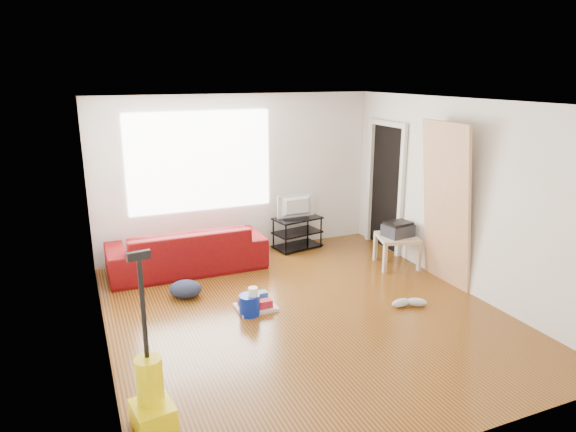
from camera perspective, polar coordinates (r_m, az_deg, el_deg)
name	(u,v)px	position (r m, az deg, el deg)	size (l,w,h in m)	color
room	(305,209)	(6.03, 1.90, 0.73)	(4.51, 5.01, 2.51)	#452810
sofa	(188,270)	(7.74, -11.03, -5.89)	(2.24, 0.88, 0.65)	#4F030E
tv_stand	(297,232)	(8.44, 1.04, -1.82)	(0.82, 0.57, 0.52)	black
tv	(297,207)	(8.32, 1.05, 1.05)	(0.64, 0.08, 0.37)	black
side_table	(397,241)	(7.82, 12.06, -2.69)	(0.71, 0.71, 0.46)	tan
printer	(398,229)	(7.77, 12.14, -1.44)	(0.45, 0.37, 0.22)	#27282F
bucket	(250,314)	(6.30, -4.29, -10.85)	(0.25, 0.25, 0.25)	#071D8F
toilet_paper	(253,301)	(6.21, -3.90, -9.43)	(0.11, 0.11, 0.10)	white
cleaning_tray	(256,304)	(6.42, -3.53, -9.76)	(0.47, 0.38, 0.17)	silver
backpack	(186,297)	(6.85, -11.29, -8.84)	(0.42, 0.33, 0.23)	#161D34
sneakers	(409,302)	(6.63, 13.25, -9.34)	(0.47, 0.24, 0.11)	silver
vacuum	(151,395)	(4.56, -14.97, -18.61)	(0.36, 0.40, 1.49)	#FFEB06
door_panel	(440,282)	(7.48, 16.49, -7.06)	(0.04, 0.89, 2.22)	tan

